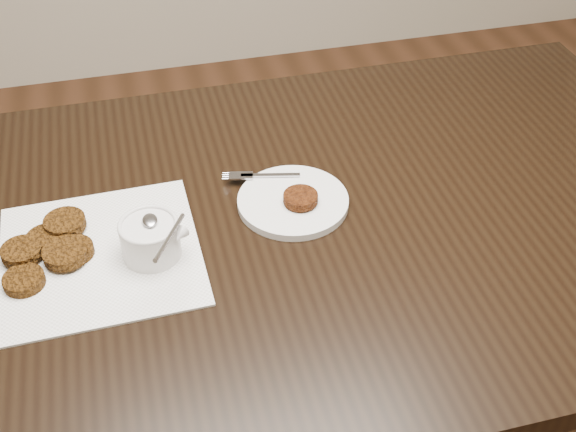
# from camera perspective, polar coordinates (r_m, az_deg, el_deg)

# --- Properties ---
(table) EXTENTS (1.34, 0.86, 0.75)m
(table) POSITION_cam_1_polar(r_m,az_deg,el_deg) (1.42, 2.32, -11.38)
(table) COLOR black
(table) RESTS_ON floor
(napkin) EXTENTS (0.30, 0.30, 0.00)m
(napkin) POSITION_cam_1_polar(r_m,az_deg,el_deg) (1.10, -14.65, -2.97)
(napkin) COLOR white
(napkin) RESTS_ON table
(sauce_ramekin) EXTENTS (0.13, 0.13, 0.12)m
(sauce_ramekin) POSITION_cam_1_polar(r_m,az_deg,el_deg) (1.04, -11.10, -0.54)
(sauce_ramekin) COLOR silver
(sauce_ramekin) RESTS_ON napkin
(patty_cluster) EXTENTS (0.22, 0.22, 0.02)m
(patty_cluster) POSITION_cam_1_polar(r_m,az_deg,el_deg) (1.11, -18.23, -2.48)
(patty_cluster) COLOR #61350C
(patty_cluster) RESTS_ON napkin
(plate_with_patty) EXTENTS (0.21, 0.21, 0.03)m
(plate_with_patty) POSITION_cam_1_polar(r_m,az_deg,el_deg) (1.15, 0.40, 1.43)
(plate_with_patty) COLOR white
(plate_with_patty) RESTS_ON table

